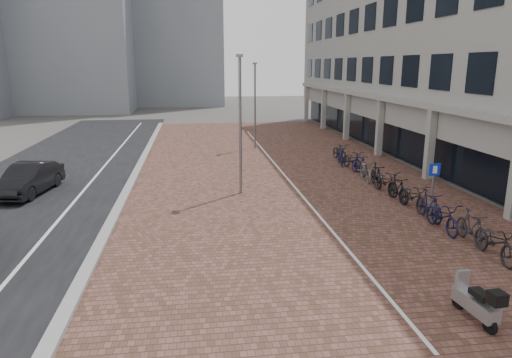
# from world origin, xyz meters

# --- Properties ---
(ground) EXTENTS (140.00, 140.00, 0.00)m
(ground) POSITION_xyz_m (0.00, 0.00, 0.00)
(ground) COLOR #474442
(ground) RESTS_ON ground
(plaza_brick) EXTENTS (14.50, 42.00, 0.04)m
(plaza_brick) POSITION_xyz_m (2.00, 12.00, 0.01)
(plaza_brick) COLOR brown
(plaza_brick) RESTS_ON ground
(street_asphalt) EXTENTS (8.00, 50.00, 0.03)m
(street_asphalt) POSITION_xyz_m (-9.00, 12.00, 0.01)
(street_asphalt) COLOR black
(street_asphalt) RESTS_ON ground
(curb) EXTENTS (0.35, 42.00, 0.14)m
(curb) POSITION_xyz_m (-5.10, 12.00, 0.07)
(curb) COLOR gray
(curb) RESTS_ON ground
(lane_line) EXTENTS (0.12, 44.00, 0.00)m
(lane_line) POSITION_xyz_m (-7.00, 12.00, 0.02)
(lane_line) COLOR white
(lane_line) RESTS_ON street_asphalt
(parking_line) EXTENTS (0.10, 30.00, 0.00)m
(parking_line) POSITION_xyz_m (2.20, 12.00, 0.04)
(parking_line) COLOR white
(parking_line) RESTS_ON plaza_brick
(office_building) EXTENTS (8.40, 40.00, 15.00)m
(office_building) POSITION_xyz_m (12.97, 16.00, 8.44)
(office_building) COLOR gray
(office_building) RESTS_ON ground
(car_dark) EXTENTS (2.01, 4.11, 1.30)m
(car_dark) POSITION_xyz_m (-9.13, 9.90, 0.65)
(car_dark) COLOR black
(car_dark) RESTS_ON ground
(scooter_front) EXTENTS (0.55, 1.45, 0.97)m
(scooter_front) POSITION_xyz_m (3.60, -1.94, 0.49)
(scooter_front) COLOR #9C9DA1
(scooter_front) RESTS_ON ground
(parking_sign) EXTENTS (0.43, 0.11, 2.04)m
(parking_sign) POSITION_xyz_m (5.98, 4.41, 1.33)
(parking_sign) COLOR slate
(parking_sign) RESTS_ON ground
(lamp_near) EXTENTS (0.12, 0.12, 5.68)m
(lamp_near) POSITION_xyz_m (-0.28, 8.73, 2.84)
(lamp_near) COLOR slate
(lamp_near) RESTS_ON ground
(lamp_far) EXTENTS (0.12, 0.12, 5.40)m
(lamp_far) POSITION_xyz_m (1.79, 19.50, 2.70)
(lamp_far) COLOR slate
(lamp_far) RESTS_ON ground
(bike_row) EXTENTS (1.17, 15.81, 1.05)m
(bike_row) POSITION_xyz_m (5.90, 7.90, 0.52)
(bike_row) COLOR black
(bike_row) RESTS_ON ground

